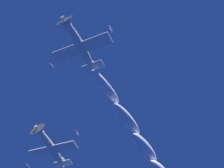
{
  "coord_description": "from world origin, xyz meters",
  "views": [
    {
      "loc": [
        -5.24,
        -23.53,
        1.86
      ],
      "look_at": [
        7.04,
        9.3,
        60.07
      ],
      "focal_mm": 75.49,
      "sensor_mm": 36.0,
      "label": 1
    }
  ],
  "objects": [
    {
      "name": "airplane_lead",
      "position": [
        0.55,
        4.77,
        59.79
      ],
      "size": [
        8.47,
        8.32,
        4.45
      ],
      "color": "silver"
    },
    {
      "name": "airplane_left_wingman",
      "position": [
        2.3,
        24.98,
        61.92
      ],
      "size": [
        8.47,
        8.31,
        4.26
      ],
      "color": "silver"
    }
  ]
}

